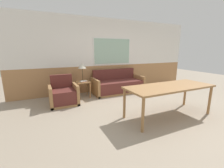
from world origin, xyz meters
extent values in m
plane|color=gray|center=(0.00, 0.00, 0.00)|extent=(16.00, 16.00, 0.00)
cube|color=#AD7A4C|center=(0.00, 2.63, 0.49)|extent=(7.20, 0.06, 0.98)
cube|color=white|center=(0.00, 2.63, 1.84)|extent=(7.20, 0.06, 1.72)
cube|color=white|center=(0.03, 2.59, 1.51)|extent=(1.55, 0.01, 1.00)
cube|color=#99BCA8|center=(0.03, 2.58, 1.51)|extent=(1.47, 0.02, 0.92)
cube|color=#9E7042|center=(0.03, 2.08, 0.03)|extent=(1.88, 0.81, 0.06)
cube|color=#5B2823|center=(0.03, 2.06, 0.25)|extent=(1.72, 0.73, 0.39)
cube|color=#5B2823|center=(0.03, 2.44, 0.65)|extent=(1.72, 0.10, 0.40)
cube|color=#9E7042|center=(-0.87, 2.08, 0.29)|extent=(0.08, 0.81, 0.59)
cube|color=#9E7042|center=(0.93, 2.08, 0.29)|extent=(0.08, 0.81, 0.59)
cube|color=#9E7042|center=(-1.99, 1.66, 0.03)|extent=(0.79, 0.73, 0.06)
cube|color=#5B2823|center=(-1.99, 1.64, 0.25)|extent=(0.63, 0.65, 0.38)
cube|color=#5B2823|center=(-1.99, 1.97, 0.64)|extent=(0.63, 0.10, 0.40)
cube|color=#9E7042|center=(-2.34, 1.66, 0.29)|extent=(0.08, 0.73, 0.58)
cube|color=#9E7042|center=(-1.63, 1.66, 0.29)|extent=(0.08, 0.73, 0.58)
cube|color=#9E7042|center=(-1.30, 2.11, 0.52)|extent=(0.44, 0.44, 0.03)
cylinder|color=#9E7042|center=(-1.49, 1.92, 0.25)|extent=(0.04, 0.04, 0.50)
cylinder|color=#9E7042|center=(-1.10, 1.92, 0.25)|extent=(0.04, 0.04, 0.50)
cylinder|color=#9E7042|center=(-1.49, 2.30, 0.25)|extent=(0.04, 0.04, 0.50)
cylinder|color=#9E7042|center=(-1.10, 2.30, 0.25)|extent=(0.04, 0.04, 0.50)
cylinder|color=#4C3823|center=(-1.27, 2.19, 0.54)|extent=(0.17, 0.17, 0.02)
cylinder|color=#4C3823|center=(-1.27, 2.19, 0.76)|extent=(0.02, 0.02, 0.41)
cone|color=beige|center=(-1.27, 2.19, 1.05)|extent=(0.28, 0.28, 0.18)
cube|color=#B22823|center=(-1.27, 2.03, 0.54)|extent=(0.22, 0.14, 0.02)
cube|color=white|center=(-1.29, 2.04, 0.56)|extent=(0.24, 0.18, 0.02)
cube|color=#9E7042|center=(0.17, -0.24, 0.73)|extent=(2.13, 0.83, 0.04)
cylinder|color=#9E7042|center=(-0.84, -0.59, 0.35)|extent=(0.06, 0.06, 0.71)
cylinder|color=#9E7042|center=(1.17, -0.59, 0.35)|extent=(0.06, 0.06, 0.71)
cylinder|color=#9E7042|center=(-0.84, 0.11, 0.35)|extent=(0.06, 0.06, 0.71)
cylinder|color=#9E7042|center=(1.17, 0.11, 0.35)|extent=(0.06, 0.06, 0.71)
camera|label=1|loc=(-2.49, -2.73, 1.56)|focal=24.00mm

